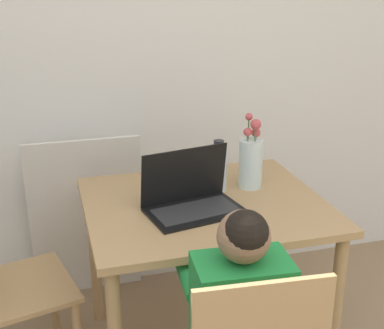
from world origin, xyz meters
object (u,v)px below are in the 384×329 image
person_seated (235,310)px  flower_vase (251,160)px  laptop (191,196)px  water_bottle (218,167)px

person_seated → flower_vase: flower_vase is taller
flower_vase → person_seated: bearing=-114.8°
laptop → flower_vase: 0.35m
laptop → person_seated: bearing=-100.9°
water_bottle → flower_vase: bearing=0.5°
person_seated → laptop: (-0.00, 0.51, 0.17)m
person_seated → flower_vase: size_ratio=3.03×
person_seated → laptop: 0.54m
water_bottle → person_seated: bearing=-103.7°
person_seated → water_bottle: person_seated is taller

